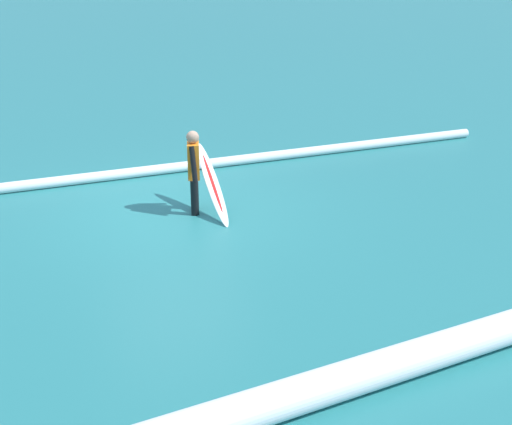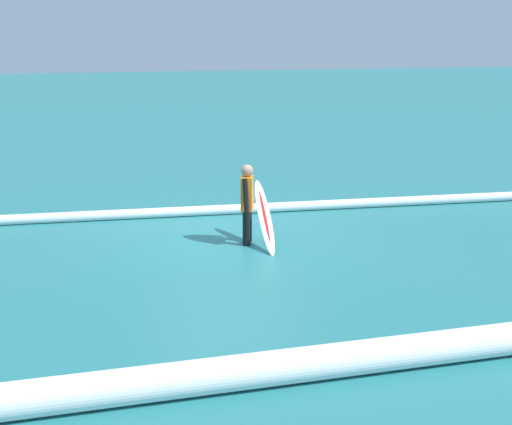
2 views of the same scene
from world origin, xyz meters
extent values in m
plane|color=#267578|center=(0.00, 0.00, 0.00)|extent=(120.00, 120.00, 0.00)
cylinder|color=black|center=(-0.44, 0.09, 0.32)|extent=(0.14, 0.14, 0.63)
cylinder|color=black|center=(-0.34, 0.35, 0.32)|extent=(0.14, 0.14, 0.63)
cube|color=orange|center=(-0.39, 0.22, 0.94)|extent=(0.31, 0.39, 0.62)
sphere|color=#977864|center=(-0.39, 0.22, 1.36)|extent=(0.22, 0.22, 0.22)
cylinder|color=black|center=(-0.47, 0.02, 0.94)|extent=(0.09, 0.22, 0.62)
cylinder|color=black|center=(-0.31, 0.42, 0.94)|extent=(0.09, 0.22, 0.62)
ellipsoid|color=white|center=(-0.68, 0.34, 0.52)|extent=(0.38, 1.63, 1.07)
ellipsoid|color=red|center=(-0.68, 0.34, 0.52)|extent=(0.20, 1.30, 0.87)
cylinder|color=white|center=(1.10, -2.18, 0.10)|extent=(18.67, 1.35, 0.21)
cylinder|color=white|center=(-1.75, 5.82, 0.20)|extent=(20.69, 0.69, 0.39)
camera|label=1|loc=(3.52, 10.72, 4.35)|focal=47.51mm
camera|label=2|loc=(2.99, 13.27, 3.82)|focal=53.34mm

